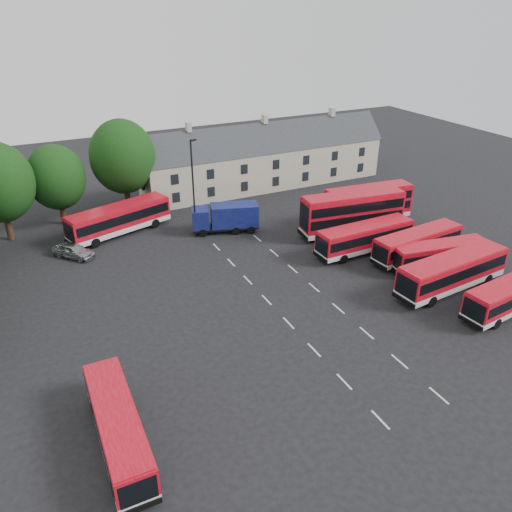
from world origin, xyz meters
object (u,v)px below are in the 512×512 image
object	(u,v)px
bus_west	(118,425)
silver_car	(73,250)
bus_dd_south	(352,211)
box_truck	(226,217)
lamppost	(193,187)

from	to	relation	value
bus_west	silver_car	bearing A→B (deg)	-1.93
bus_dd_south	box_truck	world-z (taller)	bus_dd_south
bus_dd_south	bus_west	size ratio (longest dim) A/B	1.20
bus_west	box_truck	world-z (taller)	box_truck
silver_car	lamppost	world-z (taller)	lamppost
bus_west	bus_dd_south	bearing A→B (deg)	-57.36
silver_car	lamppost	distance (m)	14.23
bus_dd_south	silver_car	bearing A→B (deg)	172.35
bus_dd_south	silver_car	world-z (taller)	bus_dd_south
box_truck	silver_car	distance (m)	16.95
bus_west	box_truck	size ratio (longest dim) A/B	1.28
bus_west	lamppost	world-z (taller)	lamppost
bus_dd_south	lamppost	size ratio (longest dim) A/B	1.09
bus_dd_south	bus_west	xyz separation A→B (m)	(-30.65, -19.22, -1.05)
bus_dd_south	lamppost	xyz separation A→B (m)	(-16.24, 7.03, 3.17)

